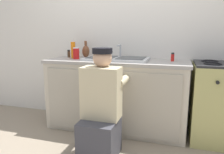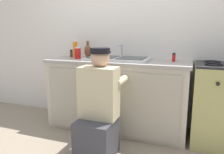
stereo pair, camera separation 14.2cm
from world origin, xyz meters
name	(u,v)px [view 1 (the left image)]	position (x,y,z in m)	size (l,w,h in m)	color
ground_plane	(110,137)	(0.00, 0.00, 0.00)	(12.00, 12.00, 0.00)	gray
back_wall	(123,33)	(0.00, 0.65, 1.25)	(6.00, 0.10, 2.50)	silver
counter_cabinet	(116,96)	(0.00, 0.29, 0.44)	(1.76, 0.62, 0.87)	beige
countertop	(117,62)	(0.00, 0.30, 0.89)	(1.80, 0.62, 0.04)	#9E9993
sink_double_basin	(117,59)	(0.00, 0.30, 0.93)	(0.80, 0.44, 0.19)	silver
stove_range	(222,103)	(1.26, 0.30, 0.46)	(0.66, 0.62, 0.93)	tan
plumber_person	(101,112)	(0.03, -0.40, 0.46)	(0.42, 0.61, 1.10)	#3F3F47
soap_bottle_orange	(73,50)	(-0.63, 0.35, 1.02)	(0.06, 0.06, 0.25)	orange
vase_decorative	(86,51)	(-0.49, 0.46, 1.00)	(0.10, 0.10, 0.23)	brown
spice_bottle_pepper	(69,54)	(-0.73, 0.42, 0.96)	(0.04, 0.04, 0.10)	#513823
spice_bottle_red	(173,57)	(0.68, 0.37, 0.96)	(0.04, 0.04, 0.10)	red
soda_cup_red	(76,53)	(-0.54, 0.25, 0.99)	(0.08, 0.08, 0.15)	red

